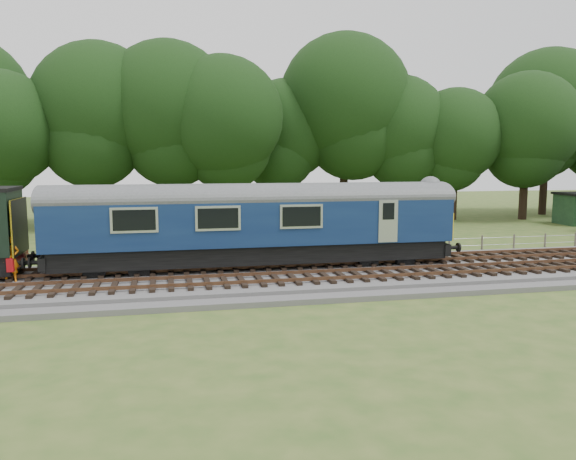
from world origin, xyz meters
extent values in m
plane|color=#385820|center=(0.00, 0.00, 0.00)|extent=(120.00, 120.00, 0.00)
cube|color=#4C4C4F|center=(0.00, 0.00, 0.17)|extent=(70.00, 7.00, 0.35)
cube|color=brown|center=(0.00, 0.68, 0.49)|extent=(66.50, 0.07, 0.14)
cube|color=brown|center=(0.00, 2.12, 0.49)|extent=(66.50, 0.07, 0.14)
cube|color=brown|center=(0.00, -2.32, 0.49)|extent=(66.50, 0.07, 0.14)
cube|color=brown|center=(0.00, -0.88, 0.49)|extent=(66.50, 0.07, 0.14)
cube|color=black|center=(-5.28, 1.40, 1.06)|extent=(17.46, 2.52, 0.85)
cube|color=#0E204D|center=(-5.28, 1.40, 2.48)|extent=(18.00, 2.80, 2.05)
cube|color=yellow|center=(3.74, 1.40, 2.11)|extent=(0.06, 2.74, 1.30)
cube|color=black|center=(0.72, 1.40, 0.86)|extent=(2.60, 2.00, 0.55)
cube|color=black|center=(-11.28, 1.40, 0.86)|extent=(2.60, 2.00, 0.55)
cube|color=#AB0D13|center=(-15.30, 1.40, 1.06)|extent=(0.25, 2.60, 0.55)
cube|color=yellow|center=(-15.16, 1.40, 2.46)|extent=(0.06, 2.55, 2.30)
imported|color=orange|center=(-15.33, 0.37, 1.28)|extent=(0.77, 0.61, 1.86)
camera|label=1|loc=(-9.15, -23.49, 5.23)|focal=35.00mm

